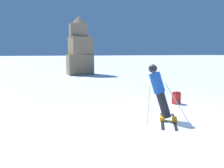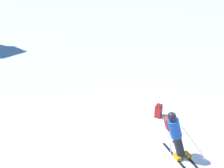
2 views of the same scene
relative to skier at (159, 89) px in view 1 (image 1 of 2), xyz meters
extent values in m
plane|color=white|center=(0.27, -0.19, -0.98)|extent=(300.00, 300.00, 0.00)
cube|color=black|center=(0.09, -0.09, -0.97)|extent=(0.97, 1.49, 0.01)
cube|color=black|center=(0.40, -0.28, -0.97)|extent=(0.97, 1.49, 0.01)
cube|color=orange|center=(0.09, -0.09, -0.91)|extent=(0.27, 0.31, 0.12)
cube|color=orange|center=(0.40, -0.28, -0.91)|extent=(0.27, 0.31, 0.12)
cylinder|color=black|center=(0.11, -0.10, -0.47)|extent=(0.55, 0.48, 0.84)
cylinder|color=#194799|center=(-0.07, 0.01, 0.21)|extent=(0.61, 0.56, 0.70)
sphere|color=tan|center=(-0.18, 0.08, 0.61)|extent=(0.36, 0.34, 0.28)
sphere|color=black|center=(-0.19, 0.08, 0.64)|extent=(0.41, 0.39, 0.33)
cube|color=#AD231E|center=(0.06, 0.24, 0.24)|extent=(0.43, 0.36, 0.50)
cylinder|color=#B7B7BC|center=(-0.42, -0.12, -0.43)|extent=(0.34, 0.43, 1.10)
cylinder|color=#B7B7BC|center=(0.29, -0.57, -0.37)|extent=(0.44, 0.87, 1.24)
cube|color=#7A664C|center=(0.74, 15.11, -0.02)|extent=(2.32, 1.97, 1.92)
cube|color=#7A664C|center=(0.83, 15.04, 1.76)|extent=(2.15, 1.98, 1.64)
cube|color=#7A664C|center=(0.67, 15.15, 3.18)|extent=(1.69, 1.62, 1.20)
cone|color=#7A664C|center=(0.74, 15.11, 4.14)|extent=(1.39, 1.39, 0.71)
cube|color=#AD231E|center=(1.90, 1.66, -0.76)|extent=(0.34, 0.28, 0.44)
cube|color=maroon|center=(1.90, 1.66, -0.51)|extent=(0.31, 0.25, 0.06)
camera|label=1|loc=(-3.63, -5.68, 1.11)|focal=35.00mm
camera|label=2|loc=(-7.20, -3.30, 5.32)|focal=50.00mm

